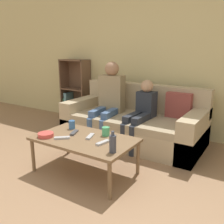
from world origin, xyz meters
TOP-DOWN VIEW (x-y plane):
  - ground_plane at (0.00, 0.00)m, footprint 22.00×22.00m
  - wall_back at (0.00, 2.69)m, footprint 12.00×0.06m
  - couch at (-0.13, 2.08)m, footprint 2.06×0.97m
  - bookshelf at (-1.69, 2.54)m, footprint 0.56×0.28m
  - coffee_table at (-0.14, 0.88)m, footprint 1.13×0.67m
  - person_adult at (-0.52, 1.99)m, footprint 0.40×0.69m
  - person_child at (0.05, 1.94)m, footprint 0.27×0.66m
  - cup_near at (0.02, 1.07)m, footprint 0.09×0.09m
  - cup_far at (-0.47, 1.05)m, footprint 0.08×0.08m
  - tv_remote_0 at (-0.10, 0.93)m, footprint 0.10×0.18m
  - tv_remote_1 at (0.13, 0.85)m, footprint 0.08×0.18m
  - tv_remote_2 at (-0.33, 0.73)m, footprint 0.16×0.15m
  - tv_remote_3 at (-0.33, 0.93)m, footprint 0.10×0.18m
  - snack_bowl at (-0.53, 0.68)m, footprint 0.18×0.18m
  - bottle at (0.33, 0.72)m, footprint 0.07×0.07m

SIDE VIEW (x-z plane):
  - ground_plane at x=0.00m, z-range 0.00..0.00m
  - couch at x=-0.13m, z-range -0.14..0.69m
  - coffee_table at x=-0.14m, z-range 0.17..0.59m
  - tv_remote_0 at x=-0.10m, z-range 0.42..0.44m
  - tv_remote_1 at x=0.13m, z-range 0.42..0.44m
  - tv_remote_2 at x=-0.33m, z-range 0.42..0.44m
  - tv_remote_3 at x=-0.33m, z-range 0.42..0.44m
  - snack_bowl at x=-0.53m, z-range 0.42..0.46m
  - bookshelf at x=-1.69m, z-range -0.12..1.05m
  - cup_near at x=0.02m, z-range 0.42..0.52m
  - cup_far at x=-0.47m, z-range 0.42..0.52m
  - bottle at x=0.33m, z-range 0.40..0.62m
  - person_child at x=0.05m, z-range 0.06..1.01m
  - person_adult at x=-0.52m, z-range 0.08..1.27m
  - wall_back at x=0.00m, z-range 0.00..2.60m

